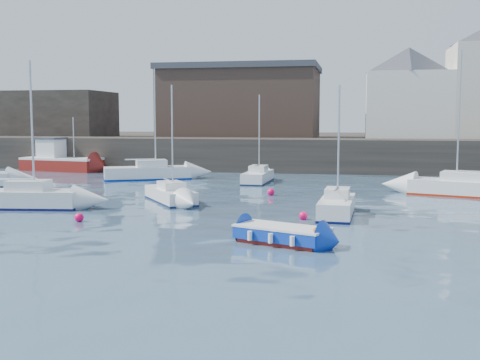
% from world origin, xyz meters
% --- Properties ---
extents(water, '(220.00, 220.00, 0.00)m').
position_xyz_m(water, '(0.00, 0.00, 0.00)').
color(water, '#2D4760').
rests_on(water, ground).
extents(quay_wall, '(90.00, 5.00, 3.00)m').
position_xyz_m(quay_wall, '(0.00, 35.00, 1.50)').
color(quay_wall, '#28231E').
rests_on(quay_wall, ground).
extents(land_strip, '(90.00, 32.00, 2.80)m').
position_xyz_m(land_strip, '(0.00, 53.00, 1.40)').
color(land_strip, '#28231E').
rests_on(land_strip, ground).
extents(bldg_east_d, '(11.14, 11.14, 8.95)m').
position_xyz_m(bldg_east_d, '(11.00, 41.50, 7.36)').
color(bldg_east_d, white).
rests_on(bldg_east_d, land_strip).
extents(warehouse, '(16.40, 10.40, 7.60)m').
position_xyz_m(warehouse, '(-6.00, 43.00, 6.62)').
color(warehouse, '#3D2D26').
rests_on(warehouse, land_strip).
extents(bldg_west, '(14.00, 8.00, 5.00)m').
position_xyz_m(bldg_west, '(-28.00, 42.00, 5.30)').
color(bldg_west, '#353028').
rests_on(bldg_west, land_strip).
extents(blue_dinghy, '(4.01, 2.87, 0.70)m').
position_xyz_m(blue_dinghy, '(3.48, 2.80, 0.39)').
color(blue_dinghy, maroon).
rests_on(blue_dinghy, ground).
extents(fishing_boat, '(7.85, 3.98, 4.97)m').
position_xyz_m(fishing_boat, '(-21.05, 31.54, 0.96)').
color(fishing_boat, maroon).
rests_on(fishing_boat, ground).
extents(sailboat_a, '(6.30, 2.74, 7.92)m').
position_xyz_m(sailboat_a, '(-11.39, 9.32, 0.56)').
color(sailboat_a, white).
rests_on(sailboat_a, ground).
extents(sailboat_b, '(4.38, 5.26, 6.75)m').
position_xyz_m(sailboat_b, '(-4.40, 13.28, 0.44)').
color(sailboat_b, white).
rests_on(sailboat_b, ground).
extents(sailboat_c, '(1.78, 5.01, 6.52)m').
position_xyz_m(sailboat_c, '(5.33, 10.05, 0.50)').
color(sailboat_c, white).
rests_on(sailboat_c, ground).
extents(sailboat_d, '(7.48, 4.36, 9.08)m').
position_xyz_m(sailboat_d, '(13.10, 19.41, 0.55)').
color(sailboat_d, white).
rests_on(sailboat_d, ground).
extents(sailboat_f, '(1.80, 5.16, 6.65)m').
position_xyz_m(sailboat_f, '(-1.13, 24.79, 0.47)').
color(sailboat_f, white).
rests_on(sailboat_f, ground).
extents(sailboat_h, '(7.06, 4.95, 8.76)m').
position_xyz_m(sailboat_h, '(-10.15, 25.39, 0.57)').
color(sailboat_h, white).
rests_on(sailboat_h, ground).
extents(buoy_near, '(0.44, 0.44, 0.44)m').
position_xyz_m(buoy_near, '(-6.57, 5.97, 0.00)').
color(buoy_near, '#FF0750').
rests_on(buoy_near, ground).
extents(buoy_mid, '(0.42, 0.42, 0.42)m').
position_xyz_m(buoy_mid, '(3.78, 8.59, 0.00)').
color(buoy_mid, '#FF0750').
rests_on(buoy_mid, ground).
extents(buoy_far, '(0.45, 0.45, 0.45)m').
position_xyz_m(buoy_far, '(0.93, 17.42, 0.00)').
color(buoy_far, '#FF0750').
rests_on(buoy_far, ground).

